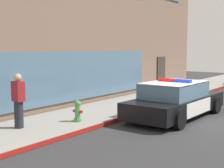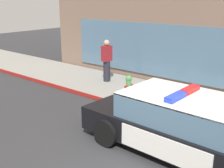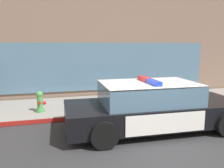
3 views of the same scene
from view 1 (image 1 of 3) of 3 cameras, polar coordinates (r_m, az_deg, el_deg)
The scene contains 7 objects.
ground at distance 11.96m, azimuth 13.73°, elevation -6.62°, with size 48.00×48.00×0.00m, color #303033.
sidewalk at distance 13.69m, azimuth -0.36°, elevation -4.48°, with size 48.00×2.85×0.15m, color gray.
curb_red_paint at distance 12.90m, azimuth 4.81°, elevation -5.17°, with size 28.80×0.04×0.14m, color maroon.
storefront_building at distance 18.59m, azimuth -13.20°, elevation 11.40°, with size 20.02×9.15×8.67m.
police_cruiser at distance 12.60m, azimuth 11.14°, elevation -2.75°, with size 5.11×2.20×1.49m.
fire_hydrant at distance 11.16m, azimuth -6.03°, elevation -4.78°, with size 0.34×0.39×0.73m.
pedestrian_on_sidewalk at distance 10.52m, azimuth -16.13°, elevation -2.85°, with size 0.31×0.43×1.71m.
Camera 1 is at (-10.80, -4.40, 2.66)m, focal length 52.02 mm.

